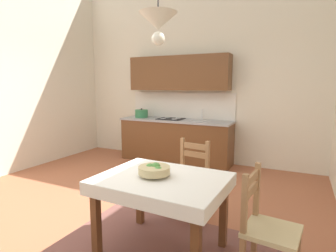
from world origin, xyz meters
TOP-DOWN VIEW (x-y plane):
  - ground_plane at (0.00, 0.00)m, footprint 5.84×6.22m
  - wall_back at (0.00, 2.87)m, footprint 5.84×0.12m
  - kitchen_cabinetry at (-0.24, 2.54)m, footprint 2.37×0.63m
  - dining_table at (0.96, -0.45)m, footprint 1.21×0.95m
  - dining_chair_window_side at (1.90, -0.40)m, footprint 0.47×0.47m
  - dining_chair_kitchen_side at (0.90, 0.39)m, footprint 0.48×0.48m
  - fruit_bowl at (0.88, -0.46)m, footprint 0.30×0.30m
  - pendant_lamp at (0.98, -0.56)m, footprint 0.32×0.32m

SIDE VIEW (x-z plane):
  - ground_plane at x=0.00m, z-range -0.10..0.00m
  - dining_chair_window_side at x=1.90m, z-range -0.02..0.91m
  - dining_chair_kitchen_side at x=0.90m, z-range -0.02..0.91m
  - dining_table at x=0.96m, z-range 0.23..0.99m
  - fruit_bowl at x=0.88m, z-range 0.75..0.87m
  - kitchen_cabinetry at x=-0.24m, z-range -0.24..1.96m
  - wall_back at x=0.00m, z-range 0.00..4.14m
  - pendant_lamp at x=0.98m, z-range 1.71..2.52m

